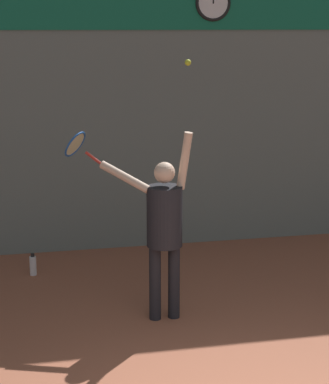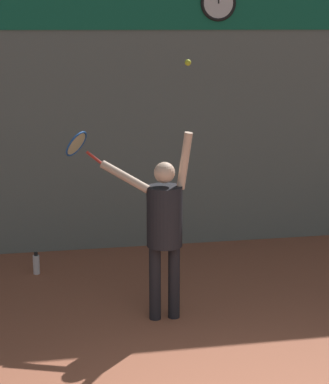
% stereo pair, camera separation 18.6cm
% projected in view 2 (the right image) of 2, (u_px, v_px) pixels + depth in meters
% --- Properties ---
extents(back_wall, '(18.00, 0.10, 5.00)m').
position_uv_depth(back_wall, '(153.00, 75.00, 9.79)').
color(back_wall, slate).
rests_on(back_wall, ground_plane).
extents(sponsor_banner, '(5.53, 0.02, 0.73)m').
position_uv_depth(sponsor_banner, '(153.00, 2.00, 9.50)').
color(sponsor_banner, '#146B4C').
extents(scoreboard_clock, '(0.51, 0.05, 0.51)m').
position_uv_depth(scoreboard_clock, '(218.00, 3.00, 9.65)').
color(scoreboard_clock, white).
extents(tennis_player, '(0.97, 0.60, 2.10)m').
position_uv_depth(tennis_player, '(164.00, 223.00, 7.51)').
color(tennis_player, black).
rests_on(tennis_player, ground_plane).
extents(tennis_racket, '(0.46, 0.41, 0.36)m').
position_uv_depth(tennis_racket, '(78.00, 145.00, 7.69)').
color(tennis_racket, red).
extents(tennis_ball, '(0.07, 0.07, 0.07)m').
position_uv_depth(tennis_ball, '(188.00, 63.00, 7.10)').
color(tennis_ball, '#CCDB2D').
extents(water_bottle, '(0.09, 0.09, 0.30)m').
position_uv_depth(water_bottle, '(36.00, 264.00, 9.11)').
color(water_bottle, silver).
rests_on(water_bottle, ground_plane).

